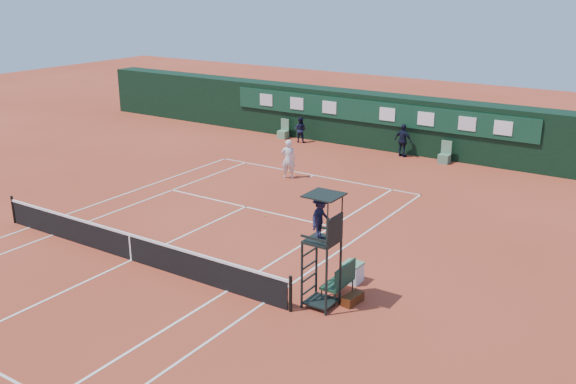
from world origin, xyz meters
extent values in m
plane|color=#BB462C|center=(0.00, 0.00, 0.00)|extent=(90.00, 90.00, 0.00)
cube|color=silver|center=(0.00, 11.88, 0.01)|extent=(11.05, 0.08, 0.01)
cube|color=white|center=(5.49, 0.00, 0.01)|extent=(0.08, 23.85, 0.01)
cube|color=silver|center=(-5.49, 0.00, 0.01)|extent=(0.08, 23.85, 0.01)
cube|color=white|center=(4.12, 0.00, 0.01)|extent=(0.08, 23.85, 0.01)
cube|color=silver|center=(-4.12, 0.00, 0.01)|extent=(0.08, 23.85, 0.01)
cube|color=white|center=(0.00, 6.40, 0.01)|extent=(8.31, 0.08, 0.01)
cube|color=white|center=(0.00, 0.00, 0.01)|extent=(0.08, 12.88, 0.01)
cube|color=white|center=(0.00, 11.73, 0.01)|extent=(0.08, 0.30, 0.01)
cube|color=black|center=(0.00, 0.00, 0.45)|extent=(12.60, 0.04, 0.90)
cube|color=white|center=(0.00, 0.00, 0.93)|extent=(12.80, 0.06, 0.08)
cube|color=white|center=(0.00, 0.00, 0.46)|extent=(0.06, 0.05, 0.92)
cylinder|color=black|center=(6.40, 0.00, 0.55)|extent=(0.10, 0.10, 1.10)
cylinder|color=black|center=(-6.40, 0.00, 0.55)|extent=(0.10, 0.10, 1.10)
cube|color=black|center=(0.00, 18.75, 1.50)|extent=(40.00, 1.50, 3.00)
cube|color=#103C26|center=(0.00, 17.94, 2.10)|extent=(18.00, 0.10, 1.20)
cube|color=silver|center=(-7.00, 17.87, 2.10)|extent=(0.90, 0.04, 0.70)
cube|color=silver|center=(-4.80, 17.87, 2.10)|extent=(0.90, 0.04, 0.70)
cube|color=white|center=(-2.60, 17.87, 2.10)|extent=(0.90, 0.04, 0.70)
cube|color=white|center=(1.00, 17.87, 2.10)|extent=(0.90, 0.04, 0.70)
cube|color=white|center=(3.20, 17.87, 2.10)|extent=(0.90, 0.04, 0.70)
cube|color=silver|center=(5.40, 17.87, 2.10)|extent=(0.90, 0.04, 0.70)
cube|color=white|center=(7.20, 17.87, 2.10)|extent=(0.90, 0.04, 0.70)
cube|color=#61956C|center=(-5.50, 17.45, 0.23)|extent=(0.55, 0.50, 0.46)
cube|color=#578560|center=(-5.50, 17.67, 0.80)|extent=(0.55, 0.06, 0.70)
cube|color=#537F61|center=(4.50, 17.45, 0.23)|extent=(0.55, 0.50, 0.46)
cube|color=#5A8B66|center=(4.50, 17.67, 0.80)|extent=(0.55, 0.06, 0.70)
cylinder|color=black|center=(6.55, 0.35, 1.00)|extent=(0.07, 0.07, 2.00)
cylinder|color=black|center=(6.55, 1.15, 1.00)|extent=(0.07, 0.07, 2.00)
cylinder|color=black|center=(7.35, 0.35, 1.00)|extent=(0.07, 0.07, 2.00)
cylinder|color=black|center=(7.35, 1.15, 1.00)|extent=(0.07, 0.07, 2.00)
cube|color=black|center=(6.95, 0.75, 2.04)|extent=(0.85, 0.85, 0.08)
cube|color=black|center=(7.35, 0.75, 2.45)|extent=(0.06, 0.85, 0.80)
cube|color=black|center=(6.95, 0.33, 2.25)|extent=(0.85, 0.05, 0.06)
cube|color=black|center=(6.95, 1.17, 2.25)|extent=(0.85, 0.05, 0.06)
cylinder|color=black|center=(7.35, 0.35, 2.90)|extent=(0.04, 0.04, 1.00)
cylinder|color=black|center=(7.35, 1.15, 2.90)|extent=(0.04, 0.04, 1.00)
cube|color=black|center=(7.00, 0.75, 3.40)|extent=(0.95, 0.95, 0.04)
cube|color=black|center=(6.95, 0.75, 0.15)|extent=(0.80, 0.80, 0.05)
cube|color=black|center=(6.55, 0.75, 0.40)|extent=(0.04, 0.80, 0.04)
cube|color=black|center=(6.55, 0.75, 0.80)|extent=(0.04, 0.80, 0.04)
cube|color=black|center=(6.55, 0.75, 1.20)|extent=(0.04, 0.80, 0.04)
cube|color=black|center=(6.55, 0.75, 1.60)|extent=(0.04, 0.80, 0.04)
imported|color=#1A1933|center=(6.90, 0.75, 2.72)|extent=(0.47, 0.82, 1.28)
cube|color=#183D25|center=(7.07, 1.52, 0.45)|extent=(0.55, 1.20, 0.08)
cube|color=#19402B|center=(7.32, 1.52, 0.80)|extent=(0.06, 1.20, 0.60)
cylinder|color=black|center=(6.85, 0.97, 0.20)|extent=(0.04, 0.04, 0.41)
cylinder|color=black|center=(7.29, 0.97, 0.20)|extent=(0.04, 0.04, 0.41)
cylinder|color=black|center=(6.85, 2.07, 0.20)|extent=(0.04, 0.04, 0.41)
cylinder|color=black|center=(7.29, 2.07, 0.20)|extent=(0.04, 0.04, 0.41)
cube|color=black|center=(7.65, 1.40, 0.14)|extent=(0.42, 0.78, 0.28)
cube|color=silver|center=(6.98, 2.64, 0.30)|extent=(0.55, 0.55, 0.60)
cube|color=#5C8D64|center=(6.98, 2.64, 0.62)|extent=(0.57, 0.57, 0.05)
sphere|color=#B7D130|center=(1.31, 5.93, 0.03)|extent=(0.07, 0.07, 0.07)
imported|color=silver|center=(-0.79, 10.85, 0.94)|extent=(0.81, 0.70, 1.88)
imported|color=black|center=(-4.12, 17.19, 0.74)|extent=(0.82, 0.69, 1.49)
imported|color=black|center=(2.18, 17.45, 0.88)|extent=(1.10, 0.63, 1.77)
camera|label=1|loc=(15.28, -13.64, 8.96)|focal=40.00mm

